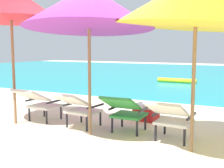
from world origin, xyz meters
TOP-DOWN VIEW (x-y plane):
  - ground_plane at (0.00, 4.00)m, footprint 40.00×40.00m
  - ocean_band at (0.00, 12.20)m, footprint 40.00×18.00m
  - swim_buoy at (-0.58, 7.61)m, footprint 1.60×0.18m
  - lounge_chair_far_left at (-1.29, 0.12)m, footprint 0.56×0.89m
  - lounge_chair_near_left at (-0.37, 0.08)m, footprint 0.59×0.91m
  - lounge_chair_near_right at (0.49, 0.18)m, footprint 0.57×0.89m
  - lounge_chair_far_right at (1.28, 0.09)m, footprint 0.57×0.89m
  - beach_umbrella_left at (-1.61, -0.17)m, footprint 2.48×2.48m
  - beach_umbrella_center at (0.01, -0.12)m, footprint 2.57×2.60m
  - beach_umbrella_right at (1.64, -0.14)m, footprint 2.36×2.33m
  - cooler_box at (0.48, 1.19)m, footprint 0.52×0.40m

SIDE VIEW (x-z plane):
  - ground_plane at x=0.00m, z-range 0.00..0.00m
  - ocean_band at x=0.00m, z-range 0.00..0.01m
  - swim_buoy at x=-0.58m, z-range 0.01..0.19m
  - cooler_box at x=0.48m, z-range 0.00..0.32m
  - lounge_chair_far_left at x=-1.29m, z-range 0.06..0.75m
  - lounge_chair_near_left at x=-0.37m, z-range 0.06..0.75m
  - lounge_chair_near_right at x=0.49m, z-range 0.06..0.75m
  - lounge_chair_far_right at x=1.28m, z-range 0.06..0.75m
  - beach_umbrella_right at x=1.64m, z-range 0.81..3.21m
  - beach_umbrella_center at x=0.01m, z-range 0.82..3.25m
  - beach_umbrella_left at x=-1.61m, z-range 0.94..3.48m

